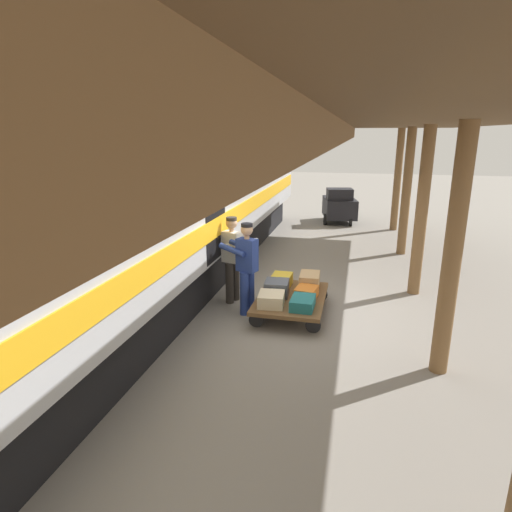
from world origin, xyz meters
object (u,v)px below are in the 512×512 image
Objects in this scene: suitcase_cream_canvas at (271,299)px; train_car at (141,197)px; suitcase_teal_softside at (303,303)px; suitcase_tan_vintage at (310,281)px; baggage_tug at (339,206)px; suitcase_slate_roller at (277,288)px; luggage_cart at (291,299)px; suitcase_orange_carryall at (306,292)px; porter_by_door at (233,257)px; suitcase_yellow_case at (281,280)px; porter_in_overalls at (246,265)px.

train_car is at bearing -11.83° from suitcase_cream_canvas.
suitcase_cream_canvas is at bearing 0.00° from suitcase_teal_softside.
suitcase_tan_vintage is 1.12× the size of suitcase_cream_canvas.
suitcase_slate_roller is at bearing 85.44° from baggage_tug.
suitcase_tan_vintage reaches higher than suitcase_teal_softside.
baggage_tug reaches higher than luggage_cart.
suitcase_slate_roller reaches higher than suitcase_cream_canvas.
suitcase_orange_carryall is 0.26× the size of porter_by_door.
suitcase_teal_softside is (-0.55, 1.02, -0.02)m from suitcase_yellow_case.
suitcase_tan_vintage is 1.56m from porter_by_door.
luggage_cart is 1.40m from porter_by_door.
suitcase_cream_canvas reaches higher than suitcase_orange_carryall.
suitcase_orange_carryall is at bearing -90.00° from suitcase_teal_softside.
suitcase_tan_vintage is at bearing -171.89° from train_car.
suitcase_cream_canvas is at bearing 61.56° from suitcase_tan_vintage.
train_car is 9.76× the size of luggage_cart.
luggage_cart is 3.33× the size of suitcase_tan_vintage.
suitcase_tan_vintage is at bearing 180.00° from suitcase_yellow_case.
porter_by_door is at bearing -50.60° from porter_in_overalls.
train_car is 40.11× the size of suitcase_slate_roller.
suitcase_teal_softside is at bearing 162.55° from porter_in_overalls.
porter_in_overalls reaches higher than suitcase_teal_softside.
baggage_tug is at bearing -97.88° from porter_in_overalls.
suitcase_orange_carryall is 1.59m from porter_by_door.
luggage_cart is at bearing -118.44° from suitcase_cream_canvas.
suitcase_teal_softside is at bearing 90.00° from suitcase_orange_carryall.
luggage_cart is 0.60m from suitcase_yellow_case.
porter_in_overalls is at bearing 129.40° from porter_by_door.
suitcase_tan_vintage is 0.55m from suitcase_yellow_case.
suitcase_orange_carryall is 1.21m from porter_in_overalls.
suitcase_cream_canvas is 0.51m from suitcase_slate_roller.
suitcase_orange_carryall is at bearing 137.28° from suitcase_yellow_case.
suitcase_teal_softside is at bearing 180.00° from suitcase_cream_canvas.
baggage_tug is (-0.15, -8.83, 0.20)m from suitcase_orange_carryall.
porter_in_overalls reaches higher than suitcase_tan_vintage.
luggage_cart is at bearing 118.44° from suitcase_yellow_case.
train_car is 9.62× the size of baggage_tug.
baggage_tug reaches higher than suitcase_cream_canvas.
porter_in_overalls is (1.09, 0.17, 0.50)m from suitcase_orange_carryall.
porter_by_door is at bearing 79.13° from baggage_tug.
porter_in_overalls is at bearing 174.21° from train_car.
train_car is at bearing 68.97° from baggage_tug.
suitcase_yellow_case is at bearing -167.86° from porter_by_door.
luggage_cart is (-2.95, 0.05, -1.78)m from train_car.
suitcase_teal_softside is (-0.55, 0.51, -0.04)m from suitcase_slate_roller.
luggage_cart is 0.60m from suitcase_teal_softside.
suitcase_tan_vintage is 1.24× the size of suitcase_slate_roller.
train_car is 10.61× the size of porter_by_door.
suitcase_yellow_case is at bearing -128.70° from porter_in_overalls.
baggage_tug is at bearing -111.03° from train_car.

